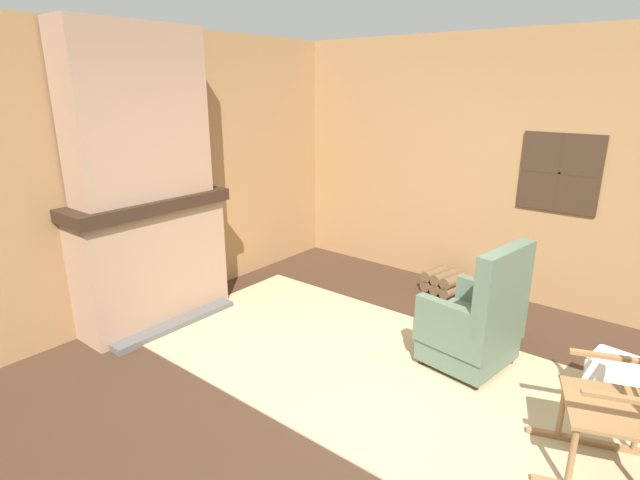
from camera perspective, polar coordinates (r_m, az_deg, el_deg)
ground_plane at (r=3.63m, az=5.65°, el=-19.77°), size 14.00×14.00×0.00m
wood_panel_wall_left at (r=4.97m, az=-20.97°, el=6.57°), size 0.06×5.95×2.70m
wood_panel_wall_back at (r=5.44m, az=22.21°, el=7.29°), size 5.95×0.09×2.70m
fireplace_hearth at (r=4.94m, az=-18.51°, el=-2.26°), size 0.64×1.50×1.20m
chimney_breast at (r=4.70m, az=-20.19°, el=13.38°), size 0.38×1.24×1.48m
area_rug at (r=4.19m, az=5.68°, el=-14.01°), size 3.91×1.96×0.01m
armchair at (r=4.16m, az=17.35°, el=-9.19°), size 0.69×0.75×1.06m
rocking_chair at (r=3.43m, az=31.13°, el=-16.60°), size 0.92×0.73×1.17m
firewood_stack at (r=5.63m, az=13.94°, el=-4.68°), size 0.44×0.40×0.23m
laundry_basket at (r=4.20m, az=31.08°, el=-13.89°), size 0.44×0.35×0.36m
oil_lamp_vase at (r=4.63m, az=-23.48°, el=5.03°), size 0.12×0.12×0.30m
storage_case at (r=5.07m, az=-15.08°, el=6.44°), size 0.16×0.26×0.14m
decorative_plate_on_mantel at (r=4.84m, az=-19.52°, el=6.24°), size 0.07×0.27×0.26m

